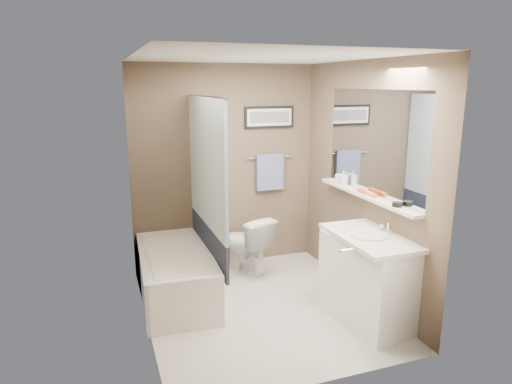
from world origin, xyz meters
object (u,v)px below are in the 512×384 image
object	(u,v)px
toilet	(246,244)
glass_jar	(339,179)
hair_brush_front	(369,193)
hair_brush_back	(366,192)
vanity	(368,281)
bathtub	(176,274)
soap_bottle	(343,178)
candle_bowl_near	(397,204)

from	to	relation	value
toilet	glass_jar	bearing A→B (deg)	131.62
hair_brush_front	hair_brush_back	bearing A→B (deg)	90.00
vanity	hair_brush_back	distance (m)	0.86
bathtub	hair_brush_front	xyz separation A→B (m)	(1.79, -0.75, 0.89)
glass_jar	soap_bottle	size ratio (longest dim) A/B	0.65
candle_bowl_near	hair_brush_back	world-z (taller)	hair_brush_back
candle_bowl_near	hair_brush_back	distance (m)	0.50
soap_bottle	candle_bowl_near	bearing A→B (deg)	-90.00
candle_bowl_near	vanity	bearing A→B (deg)	152.78
hair_brush_back	candle_bowl_near	bearing A→B (deg)	-90.00
bathtub	soap_bottle	distance (m)	2.03
soap_bottle	vanity	bearing A→B (deg)	-102.46
bathtub	hair_brush_front	world-z (taller)	hair_brush_front
bathtub	hair_brush_front	distance (m)	2.13
candle_bowl_near	soap_bottle	world-z (taller)	soap_bottle
hair_brush_back	soap_bottle	bearing A→B (deg)	90.00
candle_bowl_near	hair_brush_back	xyz separation A→B (m)	(0.00, 0.50, 0.00)
bathtub	vanity	xyz separation A→B (m)	(1.60, -1.09, 0.15)
bathtub	vanity	distance (m)	1.94
glass_jar	toilet	bearing A→B (deg)	150.63
toilet	hair_brush_back	world-z (taller)	hair_brush_back
toilet	bathtub	bearing A→B (deg)	2.47
candle_bowl_near	bathtub	bearing A→B (deg)	146.45
toilet	vanity	world-z (taller)	vanity
toilet	candle_bowl_near	distance (m)	1.94
bathtub	toilet	bearing A→B (deg)	24.24
toilet	vanity	size ratio (longest dim) A/B	0.77
soap_bottle	glass_jar	bearing A→B (deg)	90.00
candle_bowl_near	soap_bottle	xyz separation A→B (m)	(0.00, 0.93, 0.06)
candle_bowl_near	soap_bottle	distance (m)	0.93
hair_brush_front	candle_bowl_near	bearing A→B (deg)	-90.00
hair_brush_front	glass_jar	bearing A→B (deg)	90.00
toilet	glass_jar	size ratio (longest dim) A/B	6.95
candle_bowl_near	hair_brush_front	world-z (taller)	hair_brush_front
vanity	glass_jar	size ratio (longest dim) A/B	9.00
vanity	glass_jar	xyz separation A→B (m)	(0.19, 0.94, 0.77)
hair_brush_back	soap_bottle	size ratio (longest dim) A/B	1.44
bathtub	candle_bowl_near	distance (m)	2.32
hair_brush_back	toilet	bearing A→B (deg)	130.77
hair_brush_back	soap_bottle	distance (m)	0.44
candle_bowl_near	hair_brush_front	xyz separation A→B (m)	(0.00, 0.43, 0.00)
hair_brush_front	glass_jar	world-z (taller)	glass_jar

